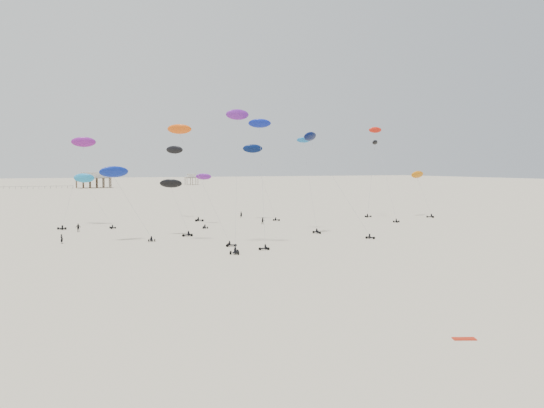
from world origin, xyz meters
name	(u,v)px	position (x,y,z in m)	size (l,w,h in m)	color
ground_plane	(154,203)	(0.00, 200.00, 0.00)	(900.00, 900.00, 0.00)	beige
pavilion_main	(93,181)	(-10.00, 350.00, 4.22)	(21.00, 13.00, 9.80)	brown
pavilion_small	(191,180)	(60.00, 380.00, 3.49)	(9.00, 7.00, 8.00)	brown
pier_fence	(0,188)	(-62.00, 350.00, 0.77)	(80.20, 0.20, 1.50)	black
rig_0	(320,153)	(13.75, 95.93, 16.13)	(10.30, 14.65, 22.52)	black
rig_1	(204,189)	(-2.92, 121.54, 8.23)	(5.21, 12.26, 14.02)	black
rig_2	(310,182)	(14.36, 101.59, 10.36)	(3.29, 10.20, 20.13)	black
rig_3	(255,157)	(12.72, 128.88, 15.92)	(7.52, 8.85, 19.44)	black
rig_4	(237,154)	(-6.66, 87.42, 15.63)	(7.54, 12.93, 24.32)	black
rig_5	(180,165)	(-4.46, 138.86, 14.01)	(6.89, 15.31, 20.47)	black
rig_6	(372,173)	(45.80, 125.83, 11.76)	(8.72, 8.39, 21.31)	black
rig_7	(87,183)	(-27.70, 133.00, 9.67)	(8.29, 15.11, 16.13)	black
rig_8	(261,151)	(-2.38, 87.37, 16.13)	(5.03, 9.24, 22.03)	black
rig_9	(420,182)	(57.03, 119.72, 9.35)	(5.19, 8.53, 12.66)	black
rig_10	(381,155)	(43.22, 117.95, 16.49)	(5.34, 15.22, 25.84)	black
rig_11	(175,195)	(-13.15, 105.96, 7.86)	(5.95, 6.35, 11.33)	black
rig_12	(189,150)	(-12.87, 95.45, 16.43)	(9.83, 12.58, 22.32)	black
rig_13	(119,180)	(-24.29, 101.77, 11.05)	(9.44, 5.49, 14.17)	black
rig_14	(81,153)	(-29.05, 130.63, 16.60)	(9.40, 10.02, 20.87)	black
spectator_0	(62,244)	(-34.11, 102.40, 0.00)	(0.71, 0.49, 1.96)	black
spectator_1	(263,224)	(10.23, 117.62, 0.00)	(0.93, 0.54, 1.91)	black
spectator_2	(78,232)	(-30.57, 118.94, 0.00)	(1.22, 0.66, 2.06)	black
spectator_3	(241,218)	(10.69, 134.22, 0.00)	(0.71, 0.49, 1.95)	black
grounded_kite_b	(464,339)	(-6.10, 34.60, 0.00)	(1.80, 0.70, 0.07)	#B31F0B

